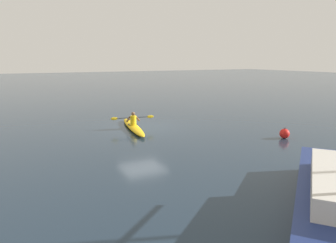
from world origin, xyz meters
name	(u,v)px	position (x,y,z in m)	size (l,w,h in m)	color
ground_plane	(142,128)	(0.00, 0.00, 0.00)	(160.00, 160.00, 0.00)	#1E2D3D
kayak	(133,127)	(0.58, 0.12, 0.13)	(1.44, 5.03, 0.25)	#EAB214
kayaker	(133,119)	(0.59, 0.16, 0.57)	(2.44, 0.60, 0.73)	yellow
mooring_buoy_red_near	(285,134)	(-5.27, 5.64, 0.25)	(0.49, 0.49, 0.53)	red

